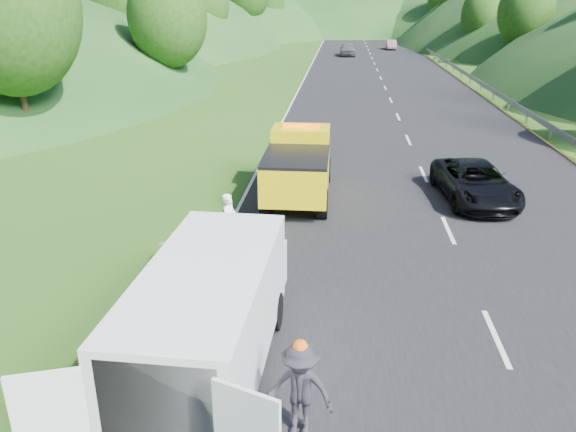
# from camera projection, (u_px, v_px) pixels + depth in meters

# --- Properties ---
(ground) EXTENTS (320.00, 320.00, 0.00)m
(ground) POSITION_uv_depth(u_px,v_px,m) (354.00, 287.00, 14.11)
(ground) COLOR #38661E
(ground) RESTS_ON ground
(road_surface) EXTENTS (14.00, 200.00, 0.02)m
(road_surface) POSITION_uv_depth(u_px,v_px,m) (381.00, 78.00, 50.95)
(road_surface) COLOR black
(road_surface) RESTS_ON ground
(guardrail) EXTENTS (0.06, 140.00, 1.52)m
(guardrail) POSITION_uv_depth(u_px,v_px,m) (441.00, 64.00, 61.90)
(guardrail) COLOR gray
(guardrail) RESTS_ON ground
(tree_line_left) EXTENTS (14.00, 140.00, 14.00)m
(tree_line_left) POSITION_uv_depth(u_px,v_px,m) (197.00, 55.00, 71.45)
(tree_line_left) COLOR #335E1B
(tree_line_left) RESTS_ON ground
(tree_line_right) EXTENTS (14.00, 140.00, 14.00)m
(tree_line_right) POSITION_uv_depth(u_px,v_px,m) (538.00, 58.00, 67.73)
(tree_line_right) COLOR #335E1B
(tree_line_right) RESTS_ON ground
(hills_backdrop) EXTENTS (201.00, 288.60, 44.00)m
(hills_backdrop) POSITION_uv_depth(u_px,v_px,m) (373.00, 27.00, 138.49)
(hills_backdrop) COLOR #2D5B23
(hills_backdrop) RESTS_ON ground
(tow_truck) EXTENTS (2.22, 5.79, 2.48)m
(tow_truck) POSITION_uv_depth(u_px,v_px,m) (299.00, 165.00, 20.08)
(tow_truck) COLOR black
(tow_truck) RESTS_ON ground
(white_van) EXTENTS (3.62, 6.69, 2.35)m
(white_van) POSITION_uv_depth(u_px,v_px,m) (211.00, 312.00, 10.47)
(white_van) COLOR black
(white_van) RESTS_ON ground
(woman) EXTENTS (0.59, 0.71, 1.70)m
(woman) POSITION_uv_depth(u_px,v_px,m) (231.00, 250.00, 16.18)
(woman) COLOR white
(woman) RESTS_ON ground
(child) EXTENTS (0.63, 0.60, 1.03)m
(child) POSITION_uv_depth(u_px,v_px,m) (246.00, 291.00, 13.94)
(child) COLOR tan
(child) RESTS_ON ground
(suitcase) EXTENTS (0.38, 0.23, 0.59)m
(suitcase) POSITION_uv_depth(u_px,v_px,m) (167.00, 254.00, 15.26)
(suitcase) COLOR #65664D
(suitcase) RESTS_ON ground
(passing_suv) EXTENTS (2.69, 5.03, 1.34)m
(passing_suv) POSITION_uv_depth(u_px,v_px,m) (473.00, 200.00, 20.17)
(passing_suv) COLOR black
(passing_suv) RESTS_ON ground
(dist_car_a) EXTENTS (1.89, 4.69, 1.60)m
(dist_car_a) POSITION_uv_depth(u_px,v_px,m) (348.00, 56.00, 70.35)
(dist_car_a) COLOR #48494C
(dist_car_a) RESTS_ON ground
(dist_car_b) EXTENTS (1.35, 3.87, 1.27)m
(dist_car_b) POSITION_uv_depth(u_px,v_px,m) (391.00, 50.00, 79.12)
(dist_car_b) COLOR #7D5365
(dist_car_b) RESTS_ON ground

